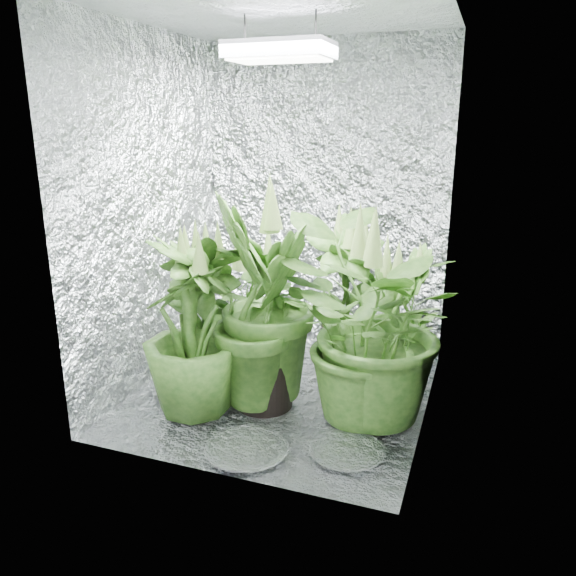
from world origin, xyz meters
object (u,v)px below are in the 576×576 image
at_px(grow_lamp, 280,51).
at_px(plant_f, 207,316).
at_px(plant_d, 192,330).
at_px(plant_e, 371,326).
at_px(circulation_fan, 400,359).
at_px(plant_b, 345,296).
at_px(plant_c, 399,316).
at_px(plant_g, 263,305).
at_px(plant_a, 251,309).

relative_size(grow_lamp, plant_f, 0.50).
height_order(plant_d, plant_e, plant_e).
xyz_separation_m(plant_e, plant_f, (-0.92, 0.03, -0.07)).
bearing_deg(plant_e, circulation_fan, 81.39).
bearing_deg(plant_e, plant_f, 178.41).
distance_m(plant_b, plant_c, 0.36).
bearing_deg(plant_c, plant_f, -149.63).
relative_size(plant_d, circulation_fan, 2.99).
bearing_deg(plant_g, plant_e, -0.16).
distance_m(grow_lamp, plant_a, 1.42).
height_order(plant_f, plant_g, plant_g).
xyz_separation_m(plant_c, circulation_fan, (0.03, -0.05, -0.25)).
distance_m(plant_b, circulation_fan, 0.51).
distance_m(plant_c, plant_e, 0.61).
xyz_separation_m(plant_b, plant_f, (-0.62, -0.63, 0.00)).
relative_size(plant_c, plant_d, 0.86).
bearing_deg(plant_d, plant_e, 12.83).
distance_m(grow_lamp, circulation_fan, 1.83).
relative_size(plant_f, circulation_fan, 2.96).
distance_m(plant_c, circulation_fan, 0.26).
relative_size(plant_a, plant_e, 0.75).
bearing_deg(plant_c, circulation_fan, -57.89).
bearing_deg(plant_d, plant_f, 98.38).
distance_m(plant_a, plant_d, 0.52).
bearing_deg(circulation_fan, plant_a, 176.33).
relative_size(plant_c, plant_e, 0.71).
bearing_deg(plant_f, plant_a, 63.15).
relative_size(plant_f, plant_g, 0.80).
bearing_deg(plant_a, plant_e, -21.72).
distance_m(grow_lamp, plant_e, 1.40).
distance_m(plant_a, circulation_fan, 0.94).
relative_size(plant_a, circulation_fan, 2.73).
xyz_separation_m(grow_lamp, plant_f, (-0.39, -0.12, -1.36)).
height_order(plant_c, plant_g, plant_g).
xyz_separation_m(plant_a, plant_g, (0.20, -0.31, 0.14)).
distance_m(plant_b, plant_g, 0.72).
bearing_deg(plant_f, plant_g, -3.93).
height_order(grow_lamp, plant_b, grow_lamp).
xyz_separation_m(plant_b, plant_e, (0.30, -0.66, 0.08)).
relative_size(plant_b, plant_g, 0.82).
xyz_separation_m(plant_b, circulation_fan, (0.38, -0.11, -0.32)).
bearing_deg(plant_g, plant_d, -147.12).
distance_m(grow_lamp, plant_g, 1.25).
bearing_deg(plant_c, plant_g, -136.42).
relative_size(plant_c, plant_f, 0.87).
height_order(plant_d, plant_f, plant_d).
distance_m(plant_b, plant_f, 0.89).
distance_m(plant_c, plant_d, 1.23).
bearing_deg(grow_lamp, plant_g, -107.13).
bearing_deg(plant_b, plant_e, -65.85).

